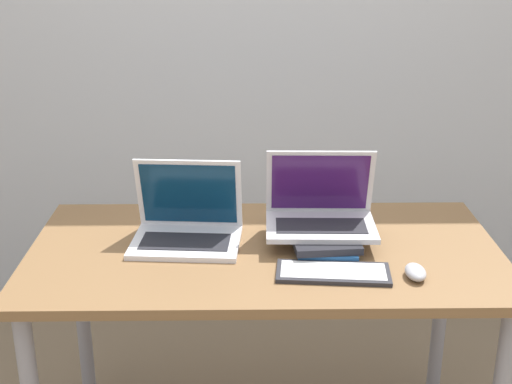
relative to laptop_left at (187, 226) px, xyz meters
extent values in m
cube|color=silver|center=(0.24, 1.06, 0.53)|extent=(8.00, 0.05, 2.70)
cube|color=brown|center=(0.24, -0.06, -0.07)|extent=(1.41, 0.74, 0.03)
cylinder|color=gray|center=(-0.41, 0.25, -0.45)|extent=(0.05, 0.05, 0.74)
cylinder|color=gray|center=(0.88, 0.25, -0.45)|extent=(0.05, 0.05, 0.74)
cube|color=silver|center=(0.00, -0.03, -0.04)|extent=(0.34, 0.27, 0.02)
cube|color=#232328|center=(0.00, -0.04, -0.03)|extent=(0.28, 0.15, 0.00)
cube|color=silver|center=(0.00, 0.06, 0.08)|extent=(0.33, 0.09, 0.24)
cube|color=#0A2D4C|center=(0.00, 0.06, 0.08)|extent=(0.30, 0.08, 0.21)
cube|color=#235693|center=(0.42, -0.04, -0.04)|extent=(0.19, 0.28, 0.02)
cube|color=black|center=(0.41, -0.04, -0.02)|extent=(0.21, 0.27, 0.02)
cube|color=silver|center=(0.41, -0.02, 0.00)|extent=(0.34, 0.23, 0.02)
cube|color=#232328|center=(0.41, -0.03, 0.01)|extent=(0.27, 0.12, 0.00)
cube|color=silver|center=(0.41, 0.06, 0.12)|extent=(0.33, 0.08, 0.22)
cube|color=#381451|center=(0.41, 0.06, 0.12)|extent=(0.30, 0.07, 0.19)
cube|color=#28282D|center=(0.42, -0.23, -0.04)|extent=(0.33, 0.16, 0.01)
cube|color=silver|center=(0.42, -0.23, -0.04)|extent=(0.30, 0.13, 0.00)
ellipsoid|color=#B2B2B7|center=(0.65, -0.26, -0.03)|extent=(0.06, 0.10, 0.03)
camera|label=1|loc=(0.18, -2.00, 0.86)|focal=50.00mm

